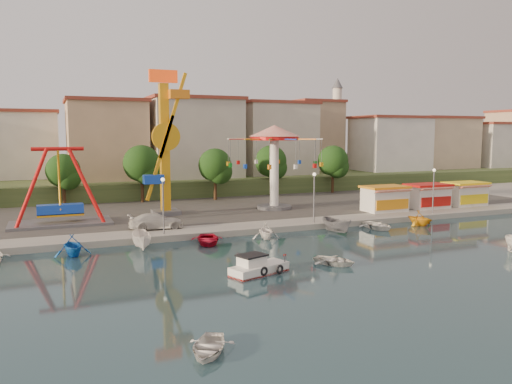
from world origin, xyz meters
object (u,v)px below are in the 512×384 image
pirate_ship_ride (59,188)px  cabin_motorboat (258,268)px  kamikaze_tower (166,146)px  wave_swinger (274,148)px  rowboat_a (335,260)px  van (156,221)px

pirate_ship_ride → cabin_motorboat: 26.26m
pirate_ship_ride → kamikaze_tower: kamikaze_tower is taller
wave_swinger → cabin_motorboat: wave_swinger is taller
wave_swinger → cabin_motorboat: (-12.52, -24.40, -7.78)m
rowboat_a → wave_swinger: bearing=41.8°
kamikaze_tower → van: (-3.02, -8.27, -7.22)m
van → rowboat_a: bearing=-147.8°
wave_swinger → van: wave_swinger is taller
kamikaze_tower → cabin_motorboat: bearing=-88.1°
wave_swinger → rowboat_a: size_ratio=3.57×
cabin_motorboat → rowboat_a: cabin_motorboat is taller
pirate_ship_ride → kamikaze_tower: 12.54m
kamikaze_tower → wave_swinger: size_ratio=1.42×
rowboat_a → van: size_ratio=0.62×
pirate_ship_ride → kamikaze_tower: (11.62, 2.13, 4.19)m
rowboat_a → van: (-10.22, 16.60, 1.03)m
rowboat_a → van: 19.52m
cabin_motorboat → van: bearing=84.0°
kamikaze_tower → rowboat_a: kamikaze_tower is taller
wave_swinger → van: 19.37m
cabin_motorboat → van: van is taller
pirate_ship_ride → rowboat_a: (18.82, -22.74, -4.06)m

